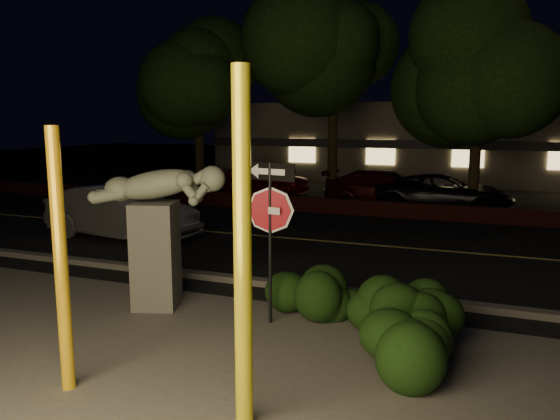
% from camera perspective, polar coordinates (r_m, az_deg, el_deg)
% --- Properties ---
extents(ground, '(90.00, 90.00, 0.00)m').
position_cam_1_polar(ground, '(16.97, 10.59, -1.43)').
color(ground, black).
rests_on(ground, ground).
extents(patio, '(14.00, 6.00, 0.02)m').
position_cam_1_polar(patio, '(6.93, -7.50, -17.55)').
color(patio, '#4C4944').
rests_on(patio, ground).
extents(road, '(80.00, 8.00, 0.01)m').
position_cam_1_polar(road, '(14.09, 8.31, -3.57)').
color(road, black).
rests_on(road, ground).
extents(lane_marking, '(80.00, 0.12, 0.00)m').
position_cam_1_polar(lane_marking, '(14.08, 8.31, -3.52)').
color(lane_marking, gold).
rests_on(lane_marking, road).
extents(curb, '(80.00, 0.25, 0.12)m').
position_cam_1_polar(curb, '(10.25, 3.10, -8.12)').
color(curb, '#4C4944').
rests_on(curb, ground).
extents(brick_wall, '(40.00, 0.35, 0.50)m').
position_cam_1_polar(brick_wall, '(18.18, 11.37, 0.06)').
color(brick_wall, '#411415').
rests_on(brick_wall, ground).
extents(parking_lot, '(40.00, 12.00, 0.01)m').
position_cam_1_polar(parking_lot, '(23.80, 13.73, 1.56)').
color(parking_lot, black).
rests_on(parking_lot, ground).
extents(building, '(22.00, 10.20, 4.00)m').
position_cam_1_polar(building, '(31.55, 15.82, 6.98)').
color(building, '#686053').
rests_on(building, ground).
extents(tree_far_a, '(4.60, 4.60, 7.43)m').
position_cam_1_polar(tree_far_a, '(22.42, -8.65, 14.93)').
color(tree_far_a, black).
rests_on(tree_far_a, ground).
extents(tree_far_b, '(5.20, 5.20, 8.41)m').
position_cam_1_polar(tree_far_b, '(20.57, 5.68, 17.50)').
color(tree_far_b, black).
rests_on(tree_far_b, ground).
extents(tree_far_c, '(4.80, 4.80, 7.84)m').
position_cam_1_polar(tree_far_c, '(19.37, 20.33, 16.31)').
color(tree_far_c, black).
rests_on(tree_far_c, ground).
extents(yellow_pole_left, '(0.15, 0.15, 3.09)m').
position_cam_1_polar(yellow_pole_left, '(6.70, -21.93, -5.10)').
color(yellow_pole_left, gold).
rests_on(yellow_pole_left, ground).
extents(yellow_pole_right, '(0.18, 0.18, 3.67)m').
position_cam_1_polar(yellow_pole_right, '(5.41, -3.92, -4.64)').
color(yellow_pole_right, yellow).
rests_on(yellow_pole_right, ground).
extents(signpost, '(0.84, 0.19, 2.51)m').
position_cam_1_polar(signpost, '(8.23, -1.04, -0.08)').
color(signpost, black).
rests_on(signpost, ground).
extents(sculpture, '(2.23, 1.23, 2.41)m').
position_cam_1_polar(sculpture, '(9.24, -12.73, -1.15)').
color(sculpture, '#4C4944').
rests_on(sculpture, ground).
extents(hedge_center, '(1.96, 1.22, 0.95)m').
position_cam_1_polar(hedge_center, '(8.75, 3.64, -8.38)').
color(hedge_center, black).
rests_on(hedge_center, ground).
extents(hedge_right, '(1.65, 1.00, 1.03)m').
position_cam_1_polar(hedge_right, '(8.02, 12.71, -9.95)').
color(hedge_right, black).
rests_on(hedge_right, ground).
extents(hedge_far_right, '(1.55, 1.01, 1.04)m').
position_cam_1_polar(hedge_far_right, '(6.92, 14.08, -13.16)').
color(hedge_far_right, black).
rests_on(hedge_far_right, ground).
extents(silver_sedan, '(4.53, 2.10, 1.44)m').
position_cam_1_polar(silver_sedan, '(15.10, -16.25, -0.21)').
color(silver_sedan, '#A4A4A8').
rests_on(silver_sedan, ground).
extents(parked_car_red, '(4.14, 1.75, 1.40)m').
position_cam_1_polar(parked_car_red, '(23.19, -1.91, 3.35)').
color(parked_car_red, maroon).
rests_on(parked_car_red, ground).
extents(parked_car_darkred, '(4.56, 1.92, 1.31)m').
position_cam_1_polar(parked_car_darkred, '(20.37, 11.02, 2.22)').
color(parked_car_darkred, '#380B10').
rests_on(parked_car_darkred, ground).
extents(parked_car_dark, '(4.67, 2.25, 1.28)m').
position_cam_1_polar(parked_car_dark, '(19.66, 16.76, 1.69)').
color(parked_car_dark, black).
rests_on(parked_car_dark, ground).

